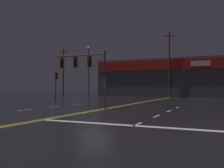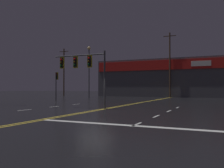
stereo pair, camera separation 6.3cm
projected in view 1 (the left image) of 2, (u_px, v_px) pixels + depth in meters
The scene contains 7 objects.
ground_plane at pixel (95, 111), 18.34m from camera, with size 200.00×200.00×0.00m, color black.
road_markings at pixel (100, 112), 16.88m from camera, with size 15.01×60.00×0.01m.
traffic_signal_median at pixel (81, 65), 20.59m from camera, with size 4.82×0.36×4.62m.
traffic_signal_corner_northwest at pixel (56, 80), 33.01m from camera, with size 0.42×0.36×3.76m.
streetlight_far_left at pixel (89, 65), 42.81m from camera, with size 0.56×0.56×8.80m.
building_backdrop at pixel (175, 78), 48.66m from camera, with size 28.99×10.23×7.03m.
utility_pole_row at pixel (181, 63), 42.97m from camera, with size 47.91×0.26×12.76m.
Camera 1 is at (8.69, -16.23, 1.66)m, focal length 40.00 mm.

